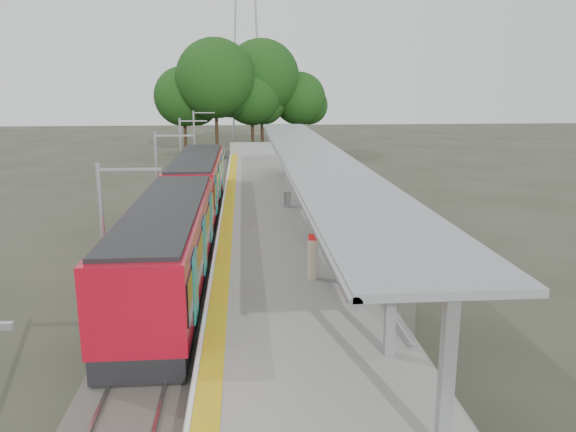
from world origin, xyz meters
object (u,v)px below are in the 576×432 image
object	(u,v)px
litter_bin	(287,199)
train	(186,206)
bench_far	(291,167)
info_pillar_far	(311,195)
bench_mid	(325,229)
bench_near	(357,269)
info_pillar_near	(313,259)

from	to	relation	value
litter_bin	train	bearing A→B (deg)	-141.19
train	bench_far	xyz separation A→B (m)	(6.47, 15.73, -0.44)
train	info_pillar_far	distance (m)	7.55
bench_mid	info_pillar_far	size ratio (longest dim) A/B	0.81
bench_near	litter_bin	bearing A→B (deg)	104.20
bench_mid	train	bearing A→B (deg)	155.76
litter_bin	bench_mid	bearing A→B (deg)	-80.83
bench_near	info_pillar_near	distance (m)	1.65
bench_far	litter_bin	size ratio (longest dim) A/B	2.12
info_pillar_far	litter_bin	xyz separation A→B (m)	(-1.31, 0.59, -0.34)
train	bench_mid	world-z (taller)	train
bench_mid	litter_bin	distance (m)	7.22
bench_mid	info_pillar_far	distance (m)	6.54
bench_near	info_pillar_near	xyz separation A→B (m)	(-1.44, 0.80, 0.16)
bench_mid	bench_far	xyz separation A→B (m)	(0.03, 18.60, 0.10)
train	bench_near	xyz separation A→B (m)	(6.69, -8.75, -0.49)
bench_near	info_pillar_far	xyz separation A→B (m)	(-0.10, 12.41, 0.20)
bench_near	litter_bin	xyz separation A→B (m)	(-1.40, 13.00, -0.14)
train	litter_bin	world-z (taller)	train
litter_bin	info_pillar_near	bearing A→B (deg)	-90.16
train	info_pillar_near	world-z (taller)	train
info_pillar_near	bench_near	bearing A→B (deg)	-10.13
info_pillar_near	litter_bin	world-z (taller)	info_pillar_near
bench_far	info_pillar_far	xyz separation A→B (m)	(0.12, -12.07, 0.15)
bench_mid	info_pillar_near	world-z (taller)	info_pillar_near
train	bench_near	world-z (taller)	train
info_pillar_far	litter_bin	bearing A→B (deg)	139.62
info_pillar_far	bench_mid	bearing A→B (deg)	-107.33
info_pillar_near	litter_bin	bearing A→B (deg)	108.81
bench_far	info_pillar_far	size ratio (longest dim) A/B	1.01
train	bench_far	world-z (taller)	train
bench_near	info_pillar_near	world-z (taller)	info_pillar_near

